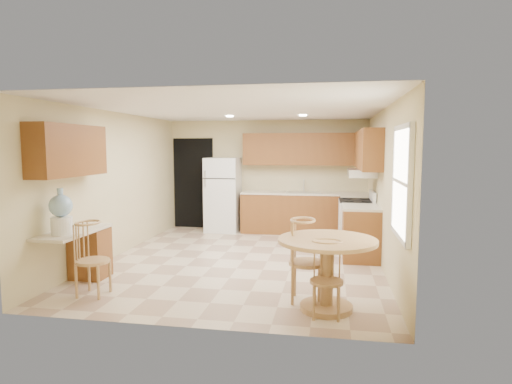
% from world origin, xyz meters
% --- Properties ---
extents(floor, '(5.50, 5.50, 0.00)m').
position_xyz_m(floor, '(0.00, 0.00, 0.00)').
color(floor, '#CBB393').
rests_on(floor, ground).
extents(ceiling, '(4.50, 5.50, 0.02)m').
position_xyz_m(ceiling, '(0.00, 0.00, 2.50)').
color(ceiling, white).
rests_on(ceiling, wall_back).
extents(wall_back, '(4.50, 0.02, 2.50)m').
position_xyz_m(wall_back, '(0.00, 2.75, 1.25)').
color(wall_back, beige).
rests_on(wall_back, floor).
extents(wall_front, '(4.50, 0.02, 2.50)m').
position_xyz_m(wall_front, '(0.00, -2.75, 1.25)').
color(wall_front, beige).
rests_on(wall_front, floor).
extents(wall_left, '(0.02, 5.50, 2.50)m').
position_xyz_m(wall_left, '(-2.25, 0.00, 1.25)').
color(wall_left, beige).
rests_on(wall_left, floor).
extents(wall_right, '(0.02, 5.50, 2.50)m').
position_xyz_m(wall_right, '(2.25, 0.00, 1.25)').
color(wall_right, beige).
rests_on(wall_right, floor).
extents(doorway, '(0.90, 0.02, 2.10)m').
position_xyz_m(doorway, '(-1.75, 2.73, 1.05)').
color(doorway, black).
rests_on(doorway, floor).
extents(base_cab_back, '(2.75, 0.60, 0.87)m').
position_xyz_m(base_cab_back, '(0.88, 2.45, 0.43)').
color(base_cab_back, brown).
rests_on(base_cab_back, floor).
extents(counter_back, '(2.75, 0.63, 0.04)m').
position_xyz_m(counter_back, '(0.88, 2.45, 0.89)').
color(counter_back, beige).
rests_on(counter_back, base_cab_back).
extents(base_cab_right_a, '(0.60, 0.59, 0.87)m').
position_xyz_m(base_cab_right_a, '(1.95, 1.85, 0.43)').
color(base_cab_right_a, brown).
rests_on(base_cab_right_a, floor).
extents(counter_right_a, '(0.63, 0.59, 0.04)m').
position_xyz_m(counter_right_a, '(1.95, 1.85, 0.89)').
color(counter_right_a, beige).
rests_on(counter_right_a, base_cab_right_a).
extents(base_cab_right_b, '(0.60, 0.80, 0.87)m').
position_xyz_m(base_cab_right_b, '(1.95, 0.40, 0.43)').
color(base_cab_right_b, brown).
rests_on(base_cab_right_b, floor).
extents(counter_right_b, '(0.63, 0.80, 0.04)m').
position_xyz_m(counter_right_b, '(1.95, 0.40, 0.89)').
color(counter_right_b, beige).
rests_on(counter_right_b, base_cab_right_b).
extents(upper_cab_back, '(2.75, 0.33, 0.70)m').
position_xyz_m(upper_cab_back, '(0.88, 2.58, 1.85)').
color(upper_cab_back, brown).
rests_on(upper_cab_back, wall_back).
extents(upper_cab_right, '(0.33, 2.42, 0.70)m').
position_xyz_m(upper_cab_right, '(2.08, 1.21, 1.85)').
color(upper_cab_right, brown).
rests_on(upper_cab_right, wall_right).
extents(upper_cab_left, '(0.33, 1.40, 0.70)m').
position_xyz_m(upper_cab_left, '(-2.08, -1.60, 1.85)').
color(upper_cab_left, brown).
rests_on(upper_cab_left, wall_left).
extents(sink, '(0.78, 0.44, 0.01)m').
position_xyz_m(sink, '(0.85, 2.45, 0.91)').
color(sink, silver).
rests_on(sink, counter_back).
extents(range_hood, '(0.50, 0.76, 0.14)m').
position_xyz_m(range_hood, '(2.00, 1.18, 1.42)').
color(range_hood, silver).
rests_on(range_hood, upper_cab_right).
extents(desk_pedestal, '(0.48, 0.42, 0.72)m').
position_xyz_m(desk_pedestal, '(-2.00, -1.32, 0.36)').
color(desk_pedestal, brown).
rests_on(desk_pedestal, floor).
extents(desk_top, '(0.50, 1.20, 0.04)m').
position_xyz_m(desk_top, '(-2.00, -1.70, 0.75)').
color(desk_top, beige).
rests_on(desk_top, desk_pedestal).
extents(window, '(0.06, 1.12, 1.30)m').
position_xyz_m(window, '(2.23, -1.85, 1.50)').
color(window, white).
rests_on(window, wall_right).
extents(can_light_a, '(0.14, 0.14, 0.02)m').
position_xyz_m(can_light_a, '(-0.50, 1.20, 2.48)').
color(can_light_a, white).
rests_on(can_light_a, ceiling).
extents(can_light_b, '(0.14, 0.14, 0.02)m').
position_xyz_m(can_light_b, '(0.90, 1.20, 2.48)').
color(can_light_b, white).
rests_on(can_light_b, ceiling).
extents(refrigerator, '(0.73, 0.71, 1.66)m').
position_xyz_m(refrigerator, '(-0.95, 2.40, 0.83)').
color(refrigerator, white).
rests_on(refrigerator, floor).
extents(stove, '(0.65, 0.76, 1.09)m').
position_xyz_m(stove, '(1.92, 1.18, 0.47)').
color(stove, white).
rests_on(stove, floor).
extents(dining_table, '(1.14, 1.14, 0.85)m').
position_xyz_m(dining_table, '(1.40, -1.99, 0.55)').
color(dining_table, tan).
rests_on(dining_table, floor).
extents(chair_table_a, '(0.45, 0.57, 1.01)m').
position_xyz_m(chair_table_a, '(1.16, -1.84, 0.62)').
color(chair_table_a, tan).
rests_on(chair_table_a, floor).
extents(chair_table_b, '(0.37, 0.37, 0.85)m').
position_xyz_m(chair_table_b, '(1.40, -2.28, 0.52)').
color(chair_table_b, tan).
rests_on(chair_table_b, floor).
extents(chair_desk, '(0.42, 0.54, 0.94)m').
position_xyz_m(chair_desk, '(-1.55, -2.09, 0.57)').
color(chair_desk, tan).
rests_on(chair_desk, floor).
extents(water_crock, '(0.29, 0.29, 0.60)m').
position_xyz_m(water_crock, '(-2.00, -1.95, 1.04)').
color(water_crock, white).
rests_on(water_crock, desk_top).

